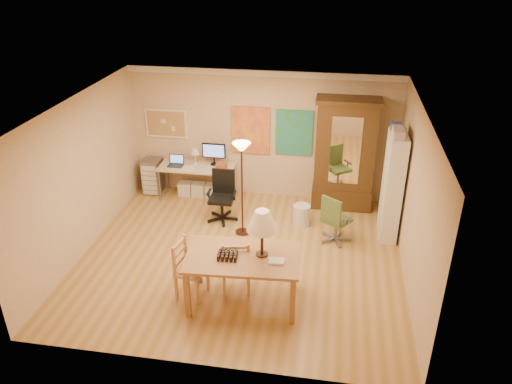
% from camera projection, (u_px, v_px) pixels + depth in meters
% --- Properties ---
extents(floor, '(5.50, 5.50, 0.00)m').
position_uv_depth(floor, '(241.00, 257.00, 8.68)').
color(floor, '#A17939').
rests_on(floor, ground).
extents(crown_molding, '(5.50, 0.08, 0.12)m').
position_uv_depth(crown_molding, '(263.00, 73.00, 9.66)').
color(crown_molding, white).
rests_on(crown_molding, floor).
extents(corkboard, '(0.90, 0.04, 0.62)m').
position_uv_depth(corkboard, '(166.00, 123.00, 10.48)').
color(corkboard, tan).
rests_on(corkboard, floor).
extents(art_panel_left, '(0.80, 0.04, 1.00)m').
position_uv_depth(art_panel_left, '(251.00, 130.00, 10.24)').
color(art_panel_left, yellow).
rests_on(art_panel_left, floor).
extents(art_panel_right, '(0.75, 0.04, 0.95)m').
position_uv_depth(art_panel_right, '(294.00, 133.00, 10.11)').
color(art_panel_right, teal).
rests_on(art_panel_right, floor).
extents(dining_table, '(1.72, 1.10, 1.56)m').
position_uv_depth(dining_table, '(250.00, 246.00, 7.19)').
color(dining_table, brown).
rests_on(dining_table, floor).
extents(ladder_chair_back, '(0.52, 0.50, 0.94)m').
position_uv_depth(ladder_chair_back, '(236.00, 267.00, 7.67)').
color(ladder_chair_back, tan).
rests_on(ladder_chair_back, floor).
extents(ladder_chair_left, '(0.49, 0.50, 0.94)m').
position_uv_depth(ladder_chair_left, '(190.00, 271.00, 7.59)').
color(ladder_chair_left, tan).
rests_on(ladder_chair_left, floor).
extents(torchiere_lamp, '(0.33, 0.33, 1.81)m').
position_uv_depth(torchiere_lamp, '(242.00, 162.00, 8.77)').
color(torchiere_lamp, '#3C2018').
rests_on(torchiere_lamp, floor).
extents(computer_desk, '(1.57, 0.69, 1.19)m').
position_uv_depth(computer_desk, '(199.00, 178.00, 10.58)').
color(computer_desk, beige).
rests_on(computer_desk, floor).
extents(office_chair_black, '(0.62, 0.62, 1.01)m').
position_uv_depth(office_chair_black, '(222.00, 207.00, 9.77)').
color(office_chair_black, black).
rests_on(office_chair_black, floor).
extents(office_chair_green, '(0.59, 0.59, 0.94)m').
position_uv_depth(office_chair_green, '(335.00, 229.00, 9.05)').
color(office_chair_green, slate).
rests_on(office_chair_green, floor).
extents(drawer_cart, '(0.38, 0.45, 0.75)m').
position_uv_depth(drawer_cart, '(153.00, 176.00, 10.80)').
color(drawer_cart, slate).
rests_on(drawer_cart, floor).
extents(armoire, '(1.24, 0.59, 2.29)m').
position_uv_depth(armoire, '(344.00, 161.00, 9.96)').
color(armoire, '#31210D').
rests_on(armoire, floor).
extents(bookshelf, '(0.30, 0.80, 1.99)m').
position_uv_depth(bookshelf, '(392.00, 187.00, 8.94)').
color(bookshelf, white).
rests_on(bookshelf, floor).
extents(wastebin, '(0.33, 0.33, 0.41)m').
position_uv_depth(wastebin, '(301.00, 215.00, 9.61)').
color(wastebin, silver).
rests_on(wastebin, floor).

